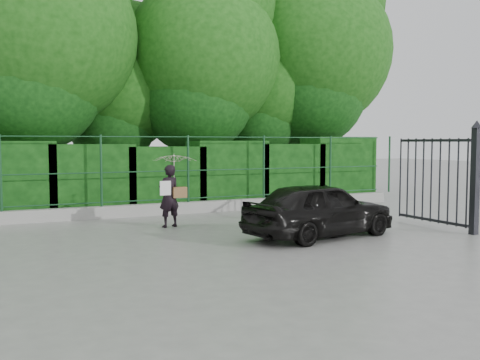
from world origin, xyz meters
name	(u,v)px	position (x,y,z in m)	size (l,w,h in m)	color
ground	(249,242)	(0.00, 0.00, 0.00)	(80.00, 80.00, 0.00)	gray
kerb	(174,208)	(0.00, 4.50, 0.15)	(14.00, 0.25, 0.30)	#9E9E99
fence	(182,169)	(0.22, 4.50, 1.20)	(14.13, 0.06, 1.80)	#153F21
hedge	(161,175)	(-0.05, 5.50, 0.98)	(14.20, 1.20, 2.18)	black
trees	(175,59)	(1.14, 7.74, 4.62)	(17.10, 6.15, 8.08)	black
gate	(457,176)	(4.60, -0.72, 1.19)	(0.22, 2.33, 2.36)	black
woman	(173,178)	(-0.68, 2.49, 1.10)	(0.97, 0.99, 1.66)	black
car	(320,209)	(1.55, -0.08, 0.56)	(1.33, 3.32, 1.13)	black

